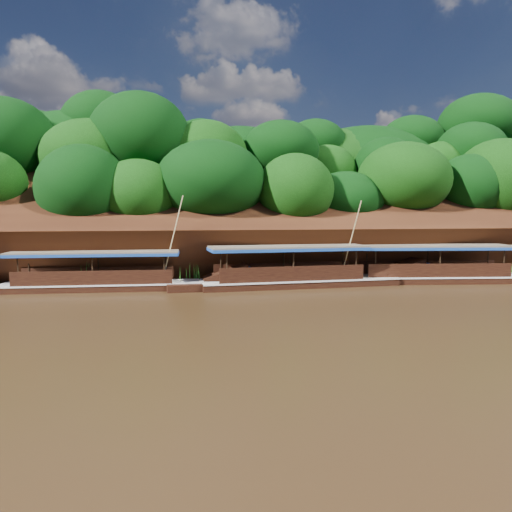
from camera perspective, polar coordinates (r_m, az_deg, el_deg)
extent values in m
plane|color=black|center=(26.08, 5.51, -5.89)|extent=(160.00, 160.00, 0.00)
cube|color=black|center=(41.26, -0.45, 3.08)|extent=(120.00, 16.12, 13.64)
cube|color=black|center=(51.36, -2.33, -0.44)|extent=(120.00, 24.00, 12.00)
ellipsoid|color=#0A3E0D|center=(39.68, -8.79, 2.93)|extent=(18.00, 8.00, 6.40)
ellipsoid|color=#0A3E0D|center=(48.33, -1.88, 10.13)|extent=(24.00, 11.00, 8.40)
cube|color=black|center=(37.51, 20.79, -2.83)|extent=(13.84, 4.02, 0.96)
cube|color=silver|center=(37.45, 20.81, -2.14)|extent=(13.85, 4.09, 0.11)
cube|color=brown|center=(36.91, 19.71, 1.09)|extent=(10.94, 4.00, 0.13)
cube|color=#18469F|center=(36.92, 19.70, 0.89)|extent=(10.94, 4.00, 0.19)
cube|color=black|center=(33.31, 5.07, -3.48)|extent=(13.33, 3.19, 0.99)
cube|color=silver|center=(33.24, 5.07, -2.68)|extent=(13.34, 3.26, 0.11)
cube|color=black|center=(36.24, 16.30, -1.74)|extent=(3.23, 2.00, 1.86)
cube|color=#18469F|center=(36.62, 17.43, -1.18)|extent=(1.73, 1.98, 0.68)
cube|color=red|center=(36.66, 17.42, -1.76)|extent=(1.73, 1.98, 0.68)
cube|color=brown|center=(32.76, 3.73, 1.05)|extent=(10.49, 3.38, 0.13)
cube|color=#18469F|center=(32.77, 3.73, 0.82)|extent=(10.49, 3.38, 0.20)
cylinder|color=tan|center=(33.58, 10.83, 1.92)|extent=(0.70, 1.80, 5.02)
cube|color=black|center=(33.06, -16.39, -3.74)|extent=(13.34, 2.84, 0.90)
cube|color=silver|center=(33.00, -16.41, -3.00)|extent=(13.34, 2.91, 0.10)
cube|color=black|center=(32.63, -3.37, -2.41)|extent=(3.19, 1.80, 1.78)
cube|color=#18469F|center=(32.66, -1.92, -1.86)|extent=(1.71, 1.80, 0.66)
cube|color=red|center=(32.70, -1.92, -2.46)|extent=(1.71, 1.80, 0.66)
cube|color=brown|center=(32.93, -17.92, 0.42)|extent=(10.48, 3.03, 0.12)
cube|color=#18469F|center=(32.93, -17.91, 0.22)|extent=(10.48, 3.03, 0.18)
cylinder|color=tan|center=(32.13, -9.50, 2.01)|extent=(1.45, 0.60, 5.46)
cone|color=#2A6C1B|center=(34.69, -19.19, -1.74)|extent=(1.50, 1.50, 1.99)
cone|color=#2A6C1B|center=(33.81, -7.67, -2.18)|extent=(1.50, 1.50, 1.41)
cone|color=#2A6C1B|center=(35.28, 3.15, -1.70)|extent=(1.50, 1.50, 1.57)
cone|color=#2A6C1B|center=(37.55, 12.02, -0.93)|extent=(1.50, 1.50, 2.17)
cone|color=#2A6C1B|center=(39.17, 19.66, -1.34)|extent=(1.50, 1.50, 1.54)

